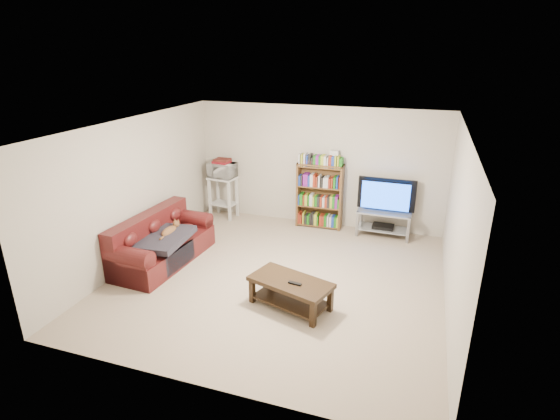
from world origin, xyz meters
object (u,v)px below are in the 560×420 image
at_px(sofa, 160,245).
at_px(coffee_table, 291,288).
at_px(bookshelf, 320,195).
at_px(tv_stand, 384,219).

bearing_deg(sofa, coffee_table, -10.97).
relative_size(sofa, coffee_table, 1.58).
height_order(coffee_table, bookshelf, bookshelf).
bearing_deg(bookshelf, tv_stand, -4.09).
height_order(sofa, bookshelf, bookshelf).
bearing_deg(sofa, tv_stand, 36.76).
distance_m(sofa, bookshelf, 3.24).
bearing_deg(coffee_table, bookshelf, 113.55).
bearing_deg(tv_stand, sofa, -145.57).
bearing_deg(coffee_table, sofa, -177.03).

